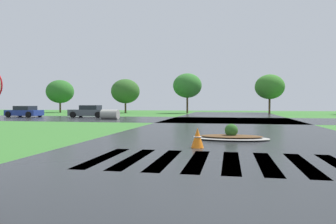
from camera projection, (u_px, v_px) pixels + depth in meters
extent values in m
cube|color=#38722D|center=(232.00, 222.00, 4.33)|extent=(120.00, 120.00, 0.10)
cube|color=#232628|center=(231.00, 138.00, 14.14)|extent=(11.69, 80.00, 0.01)
cube|color=#232628|center=(230.00, 120.00, 28.90)|extent=(90.00, 10.52, 0.01)
cube|color=white|center=(104.00, 157.00, 9.15)|extent=(0.45, 3.44, 0.01)
cube|color=white|center=(134.00, 158.00, 8.98)|extent=(0.45, 3.44, 0.01)
cube|color=white|center=(165.00, 159.00, 8.81)|extent=(0.45, 3.44, 0.01)
cube|color=white|center=(197.00, 161.00, 8.64)|extent=(0.45, 3.44, 0.01)
cube|color=white|center=(231.00, 162.00, 8.47)|extent=(0.45, 3.44, 0.01)
cube|color=white|center=(266.00, 163.00, 8.29)|extent=(0.45, 3.44, 0.01)
cube|color=white|center=(303.00, 164.00, 8.12)|extent=(0.45, 3.44, 0.01)
ellipsoid|color=#9E9B93|center=(231.00, 138.00, 13.59)|extent=(3.21, 1.61, 0.12)
ellipsoid|color=brown|center=(231.00, 136.00, 13.58)|extent=(2.63, 1.32, 0.10)
sphere|color=#2D6023|center=(231.00, 130.00, 13.58)|extent=(0.56, 0.56, 0.56)
cube|color=navy|center=(24.00, 113.00, 35.24)|extent=(4.07, 2.09, 0.61)
cube|color=#1E232B|center=(25.00, 108.00, 35.18)|extent=(2.14, 1.70, 0.46)
cylinder|color=black|center=(8.00, 114.00, 34.76)|extent=(0.66, 0.28, 0.64)
cylinder|color=black|center=(20.00, 114.00, 36.48)|extent=(0.66, 0.28, 0.64)
cylinder|color=black|center=(28.00, 115.00, 34.01)|extent=(0.66, 0.28, 0.64)
cylinder|color=black|center=(40.00, 114.00, 35.73)|extent=(0.66, 0.28, 0.64)
cube|color=#4C545B|center=(89.00, 113.00, 34.58)|extent=(4.19, 1.77, 0.67)
cube|color=#1E232B|center=(91.00, 107.00, 34.52)|extent=(2.01, 1.55, 0.47)
cylinder|color=black|center=(73.00, 115.00, 33.96)|extent=(0.64, 0.22, 0.64)
cylinder|color=black|center=(81.00, 114.00, 35.74)|extent=(0.64, 0.22, 0.64)
cylinder|color=black|center=(98.00, 115.00, 33.43)|extent=(0.64, 0.22, 0.64)
cylinder|color=black|center=(105.00, 114.00, 35.21)|extent=(0.64, 0.22, 0.64)
cylinder|color=#9E9B93|center=(110.00, 114.00, 30.54)|extent=(1.74, 1.02, 0.92)
cone|color=orange|center=(197.00, 138.00, 11.13)|extent=(0.45, 0.45, 0.70)
torus|color=white|center=(197.00, 137.00, 11.13)|extent=(0.28, 0.28, 0.04)
cube|color=orange|center=(197.00, 147.00, 11.14)|extent=(0.36, 0.36, 0.03)
cylinder|color=#4C3823|center=(60.00, 107.00, 51.93)|extent=(0.28, 0.28, 1.86)
ellipsoid|color=#2C6926|center=(60.00, 92.00, 51.86)|extent=(4.43, 4.43, 3.77)
cylinder|color=#4C3823|center=(125.00, 107.00, 49.95)|extent=(0.28, 0.28, 1.83)
ellipsoid|color=#326025|center=(125.00, 91.00, 49.88)|extent=(4.49, 4.49, 3.81)
cylinder|color=#4C3823|center=(187.00, 104.00, 48.25)|extent=(0.28, 0.28, 2.66)
ellipsoid|color=#32742C|center=(187.00, 86.00, 48.17)|extent=(4.35, 4.35, 3.70)
cylinder|color=#4C3823|center=(269.00, 105.00, 45.94)|extent=(0.28, 0.28, 2.42)
ellipsoid|color=#377728|center=(270.00, 87.00, 45.87)|extent=(4.20, 4.20, 3.57)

